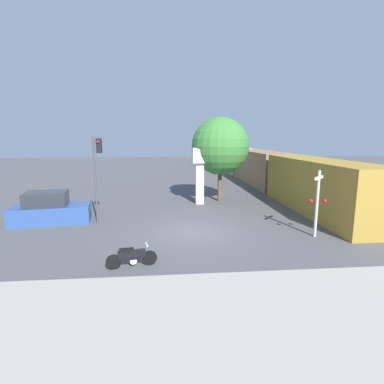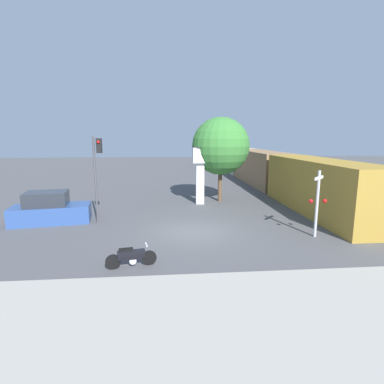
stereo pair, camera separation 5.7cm
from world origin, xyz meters
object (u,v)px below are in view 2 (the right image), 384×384
object	(u,v)px
railroad_crossing_signal	(317,201)
parked_car	(50,210)
clock_tower	(200,165)
street_tree	(221,146)
motorcycle	(131,257)
traffic_light	(97,165)
freight_train	(245,163)

from	to	relation	value
railroad_crossing_signal	parked_car	bearing A→B (deg)	165.02
clock_tower	railroad_crossing_signal	distance (m)	9.32
street_tree	parked_car	xyz separation A→B (m)	(-10.65, -4.93, -3.40)
motorcycle	traffic_light	size ratio (longest dim) A/B	0.39
freight_train	traffic_light	world-z (taller)	traffic_light
motorcycle	traffic_light	distance (m)	7.24
freight_train	traffic_light	distance (m)	23.86
traffic_light	street_tree	size ratio (longest dim) A/B	0.77
parked_car	railroad_crossing_signal	bearing A→B (deg)	-23.66
freight_train	traffic_light	size ratio (longest dim) A/B	9.92
freight_train	railroad_crossing_signal	size ratio (longest dim) A/B	14.76
motorcycle	traffic_light	xyz separation A→B (m)	(-2.43, 6.17, 2.90)
clock_tower	railroad_crossing_signal	size ratio (longest dim) A/B	1.31
motorcycle	clock_tower	size ratio (longest dim) A/B	0.44
traffic_light	street_tree	distance (m)	9.45
traffic_light	parked_car	distance (m)	3.80
railroad_crossing_signal	street_tree	bearing A→B (deg)	110.16
railroad_crossing_signal	street_tree	size ratio (longest dim) A/B	0.52
traffic_light	street_tree	bearing A→B (deg)	33.51
freight_train	traffic_light	xyz separation A→B (m)	(-13.63, -19.52, 1.60)
clock_tower	freight_train	distance (m)	16.77
street_tree	motorcycle	bearing A→B (deg)	-115.47
freight_train	railroad_crossing_signal	distance (m)	23.09
parked_car	traffic_light	bearing A→B (deg)	-14.15
freight_train	motorcycle	bearing A→B (deg)	-113.55
motorcycle	street_tree	bearing A→B (deg)	52.73
motorcycle	clock_tower	world-z (taller)	clock_tower
motorcycle	street_tree	xyz separation A→B (m)	(5.41, 11.36, 3.75)
motorcycle	parked_car	size ratio (longest dim) A/B	0.42
motorcycle	parked_car	distance (m)	8.30
motorcycle	freight_train	xyz separation A→B (m)	(11.19, 25.68, 1.30)
railroad_crossing_signal	traffic_light	bearing A→B (deg)	162.71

